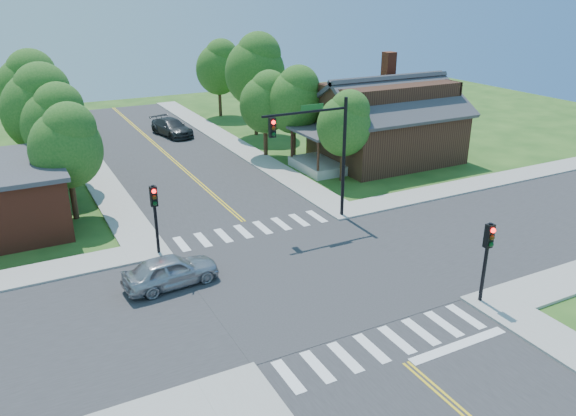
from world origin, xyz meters
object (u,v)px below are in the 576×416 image
signal_pole_se (488,248)px  car_dgrey (172,128)px  signal_mast_ne (319,142)px  car_silver (171,271)px  house_ne (386,118)px  signal_pole_nw (155,207)px

signal_pole_se → car_dgrey: bearing=95.4°
car_dgrey → signal_pole_se: bearing=-96.9°
signal_mast_ne → signal_pole_se: (1.69, -11.21, -2.19)m
car_silver → car_dgrey: (8.21, 27.33, 0.02)m
signal_pole_se → house_ne: house_ne is taller
car_silver → signal_pole_se: bearing=-128.8°
signal_pole_nw → car_silver: (-0.35, -3.46, -1.91)m
signal_mast_ne → house_ne: size_ratio=0.55×
signal_mast_ne → car_dgrey: 24.26m
signal_mast_ne → signal_pole_nw: signal_mast_ne is taller
car_dgrey → signal_mast_ne: bearing=-98.4°
signal_pole_se → signal_pole_nw: size_ratio=1.00×
signal_pole_se → car_silver: bearing=146.2°
signal_mast_ne → signal_pole_nw: size_ratio=1.89×
signal_pole_se → car_dgrey: (-3.34, 35.07, -1.90)m
signal_mast_ne → car_dgrey: bearing=94.0°
signal_mast_ne → signal_pole_se: 11.55m
signal_pole_se → house_ne: 22.03m
signal_mast_ne → house_ne: signal_mast_ne is taller
signal_pole_se → car_dgrey: 35.28m
car_silver → signal_mast_ne: bearing=-75.6°
signal_pole_nw → car_dgrey: bearing=71.8°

